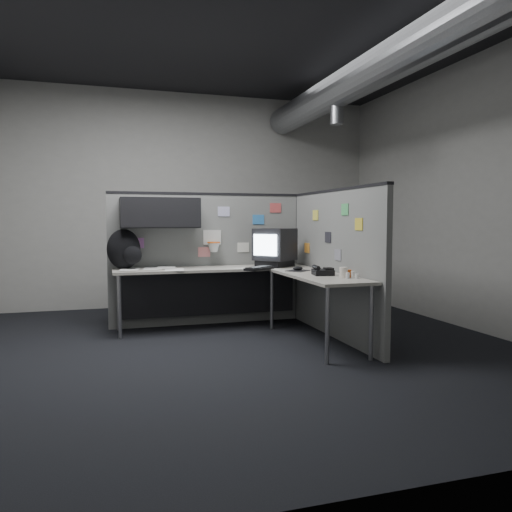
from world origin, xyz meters
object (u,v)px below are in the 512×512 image
object	(u,v)px
phone	(322,271)
backpack	(125,250)
desk	(239,279)
keyboard	(259,268)
monitor	(275,247)

from	to	relation	value
phone	backpack	bearing A→B (deg)	167.09
backpack	phone	bearing A→B (deg)	-48.45
desk	backpack	bearing A→B (deg)	162.84
keyboard	backpack	size ratio (longest dim) A/B	0.89
keyboard	phone	size ratio (longest dim) A/B	1.69
keyboard	phone	world-z (taller)	phone
desk	backpack	xyz separation A→B (m)	(-1.25, 0.39, 0.34)
monitor	keyboard	distance (m)	0.50
monitor	backpack	distance (m)	1.77
keyboard	phone	bearing A→B (deg)	-51.23
desk	backpack	distance (m)	1.36
monitor	keyboard	xyz separation A→B (m)	(-0.30, -0.33, -0.22)
monitor	keyboard	world-z (taller)	monitor
keyboard	backpack	xyz separation A→B (m)	(-1.46, 0.50, 0.21)
phone	monitor	bearing A→B (deg)	117.87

